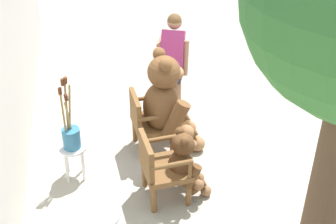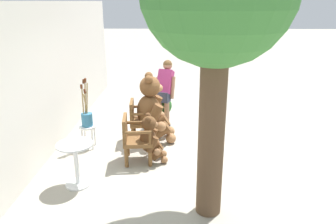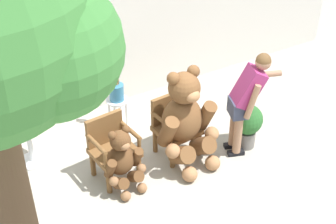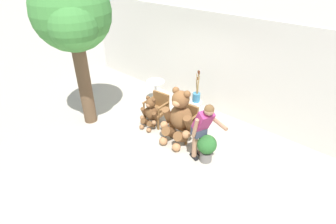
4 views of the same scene
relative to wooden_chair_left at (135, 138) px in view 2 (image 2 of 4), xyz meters
The scene contains 11 objects.
ground_plane 0.97m from the wooden_chair_left, 55.07° to the right, with size 60.00×60.00×0.00m, color #A8A091.
back_wall 2.00m from the wooden_chair_left, 74.06° to the left, with size 10.00×0.16×2.80m, color beige.
wooden_chair_left is the anchor object (origin of this frame).
wooden_chair_right 0.96m from the wooden_chair_left, ahead, with size 0.60×0.56×0.86m.
teddy_bear_large 1.03m from the wooden_chair_left, 14.86° to the right, with size 0.86×0.83×1.43m.
teddy_bear_small 0.29m from the wooden_chair_left, 88.01° to the right, with size 0.54×0.53×0.90m.
person_visitor 1.92m from the wooden_chair_left, 15.10° to the right, with size 0.85×0.48×1.54m.
white_stool 1.16m from the wooden_chair_left, 60.57° to the left, with size 0.34×0.34×0.46m.
brush_bucket 1.17m from the wooden_chair_left, 60.52° to the left, with size 0.22×0.22×0.96m.
round_side_table 1.19m from the wooden_chair_left, 136.47° to the left, with size 0.56×0.56×0.72m.
potted_plant 1.97m from the wooden_chair_left, 12.55° to the right, with size 0.44×0.44×0.68m.
Camera 2 is at (-5.91, -0.03, 2.80)m, focal length 35.00 mm.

